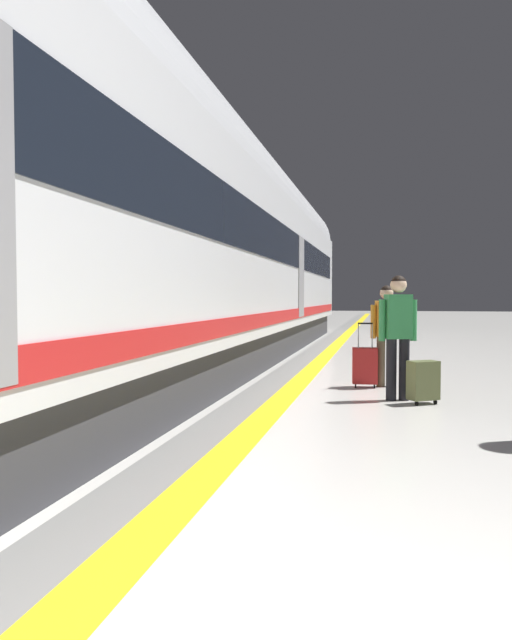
% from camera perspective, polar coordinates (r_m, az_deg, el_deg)
% --- Properties ---
extents(safety_line_strip, '(0.36, 80.00, 0.01)m').
position_cam_1_polar(safety_line_strip, '(10.48, 4.84, -5.40)').
color(safety_line_strip, yellow).
rests_on(safety_line_strip, ground).
extents(tactile_edge_band, '(0.67, 80.00, 0.01)m').
position_cam_1_polar(tactile_edge_band, '(10.54, 2.92, -5.36)').
color(tactile_edge_band, slate).
rests_on(tactile_edge_band, ground).
extents(high_speed_train, '(2.94, 35.09, 4.97)m').
position_cam_1_polar(high_speed_train, '(8.70, -11.73, 9.51)').
color(high_speed_train, '#38383D').
rests_on(high_speed_train, ground).
extents(passenger_near, '(0.50, 0.30, 1.69)m').
position_cam_1_polar(passenger_near, '(8.13, 13.61, -0.77)').
color(passenger_near, black).
rests_on(passenger_near, ground).
extents(suitcase_near, '(0.44, 0.39, 0.57)m').
position_cam_1_polar(suitcase_near, '(7.99, 15.90, -5.66)').
color(suitcase_near, '#596038').
rests_on(suitcase_near, ground).
extents(passenger_mid, '(0.47, 0.37, 1.58)m').
position_cam_1_polar(passenger_mid, '(9.34, 12.56, -0.64)').
color(passenger_mid, brown).
rests_on(passenger_mid, ground).
extents(suitcase_mid, '(0.40, 0.27, 1.01)m').
position_cam_1_polar(suitcase_mid, '(9.25, 10.51, -4.37)').
color(suitcase_mid, '#A51E1E').
rests_on(suitcase_mid, ground).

